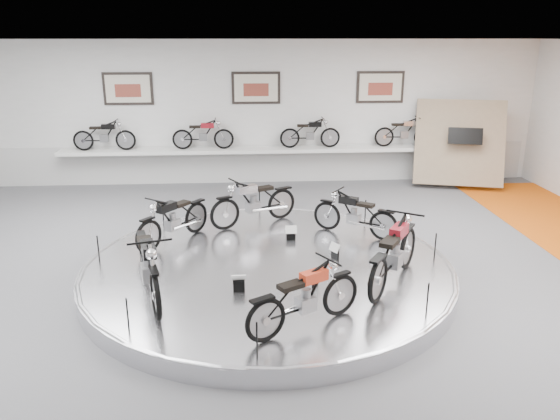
{
  "coord_description": "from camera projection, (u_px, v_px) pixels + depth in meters",
  "views": [
    {
      "loc": [
        -0.39,
        -8.48,
        4.1
      ],
      "look_at": [
        0.23,
        0.6,
        1.17
      ],
      "focal_mm": 35.0,
      "sensor_mm": 36.0,
      "label": 1
    }
  ],
  "objects": [
    {
      "name": "floor",
      "position": [
        269.0,
        286.0,
        9.34
      ],
      "size": [
        16.0,
        16.0,
        0.0
      ],
      "primitive_type": "plane",
      "color": "#545457",
      "rests_on": "ground"
    },
    {
      "name": "ceiling",
      "position": [
        267.0,
        42.0,
        8.11
      ],
      "size": [
        16.0,
        16.0,
        0.0
      ],
      "primitive_type": "plane",
      "rotation": [
        3.14,
        0.0,
        0.0
      ],
      "color": "white",
      "rests_on": "wall_back"
    },
    {
      "name": "wall_back",
      "position": [
        256.0,
        113.0,
        15.37
      ],
      "size": [
        16.0,
        0.0,
        16.0
      ],
      "primitive_type": "plane",
      "rotation": [
        1.57,
        0.0,
        0.0
      ],
      "color": "silver",
      "rests_on": "floor"
    },
    {
      "name": "dado_band",
      "position": [
        257.0,
        163.0,
        15.8
      ],
      "size": [
        15.68,
        0.04,
        1.1
      ],
      "primitive_type": "cube",
      "color": "#BCBCBA",
      "rests_on": "floor"
    },
    {
      "name": "display_platform",
      "position": [
        268.0,
        271.0,
        9.57
      ],
      "size": [
        6.4,
        6.4,
        0.3
      ],
      "primitive_type": "cylinder",
      "color": "silver",
      "rests_on": "floor"
    },
    {
      "name": "platform_rim",
      "position": [
        268.0,
        265.0,
        9.54
      ],
      "size": [
        6.4,
        6.4,
        0.1
      ],
      "primitive_type": "torus",
      "color": "#B2B2BA",
      "rests_on": "display_platform"
    },
    {
      "name": "shelf",
      "position": [
        257.0,
        150.0,
        15.39
      ],
      "size": [
        11.0,
        0.55,
        0.1
      ],
      "primitive_type": "cube",
      "color": "silver",
      "rests_on": "wall_back"
    },
    {
      "name": "poster_left",
      "position": [
        128.0,
        89.0,
        14.89
      ],
      "size": [
        1.35,
        0.06,
        0.88
      ],
      "primitive_type": "cube",
      "color": "beige",
      "rests_on": "wall_back"
    },
    {
      "name": "poster_center",
      "position": [
        256.0,
        88.0,
        15.12
      ],
      "size": [
        1.35,
        0.06,
        0.88
      ],
      "primitive_type": "cube",
      "color": "beige",
      "rests_on": "wall_back"
    },
    {
      "name": "poster_right",
      "position": [
        380.0,
        87.0,
        15.35
      ],
      "size": [
        1.35,
        0.06,
        0.88
      ],
      "primitive_type": "cube",
      "color": "beige",
      "rests_on": "wall_back"
    },
    {
      "name": "display_panel",
      "position": [
        459.0,
        143.0,
        15.11
      ],
      "size": [
        2.56,
        1.52,
        2.3
      ],
      "primitive_type": "cube",
      "rotation": [
        -0.35,
        0.0,
        -0.26
      ],
      "color": "#8E7B5F",
      "rests_on": "floor"
    },
    {
      "name": "shelf_bike_a",
      "position": [
        104.0,
        137.0,
        14.99
      ],
      "size": [
        1.22,
        0.43,
        0.73
      ],
      "primitive_type": null,
      "color": "black",
      "rests_on": "shelf"
    },
    {
      "name": "shelf_bike_b",
      "position": [
        203.0,
        136.0,
        15.17
      ],
      "size": [
        1.22,
        0.43,
        0.73
      ],
      "primitive_type": null,
      "color": "maroon",
      "rests_on": "shelf"
    },
    {
      "name": "shelf_bike_c",
      "position": [
        310.0,
        135.0,
        15.36
      ],
      "size": [
        1.22,
        0.43,
        0.73
      ],
      "primitive_type": null,
      "color": "black",
      "rests_on": "shelf"
    },
    {
      "name": "shelf_bike_d",
      "position": [
        404.0,
        134.0,
        15.54
      ],
      "size": [
        1.22,
        0.43,
        0.73
      ],
      "primitive_type": null,
      "color": "#BBBAC0",
      "rests_on": "shelf"
    },
    {
      "name": "bike_a",
      "position": [
        355.0,
        214.0,
        10.74
      ],
      "size": [
        1.55,
        1.31,
        0.89
      ],
      "primitive_type": null,
      "rotation": [
        0.0,
        0.0,
        2.53
      ],
      "color": "black",
      "rests_on": "display_platform"
    },
    {
      "name": "bike_b",
      "position": [
        254.0,
        201.0,
        11.35
      ],
      "size": [
        1.79,
        1.34,
        1.0
      ],
      "primitive_type": null,
      "rotation": [
        0.0,
        0.0,
        3.63
      ],
      "color": "#BBBAC0",
      "rests_on": "display_platform"
    },
    {
      "name": "bike_c",
      "position": [
        173.0,
        219.0,
        10.35
      ],
      "size": [
        1.44,
        1.65,
        0.96
      ],
      "primitive_type": null,
      "rotation": [
        0.0,
        0.0,
        4.07
      ],
      "color": "black",
      "rests_on": "display_platform"
    },
    {
      "name": "bike_d",
      "position": [
        148.0,
        264.0,
        8.15
      ],
      "size": [
        1.12,
        1.94,
        1.08
      ],
      "primitive_type": null,
      "rotation": [
        0.0,
        0.0,
        4.99
      ],
      "color": "black",
      "rests_on": "display_platform"
    },
    {
      "name": "bike_e",
      "position": [
        305.0,
        297.0,
        7.29
      ],
      "size": [
        1.64,
        1.29,
        0.93
      ],
      "primitive_type": null,
      "rotation": [
        0.0,
        0.0,
        6.82
      ],
      "color": "red",
      "rests_on": "display_platform"
    },
    {
      "name": "bike_f",
      "position": [
        394.0,
        252.0,
        8.58
      ],
      "size": [
        1.56,
        1.89,
        1.08
      ],
      "primitive_type": null,
      "rotation": [
        0.0,
        0.0,
        7.27
      ],
      "color": "maroon",
      "rests_on": "display_platform"
    }
  ]
}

